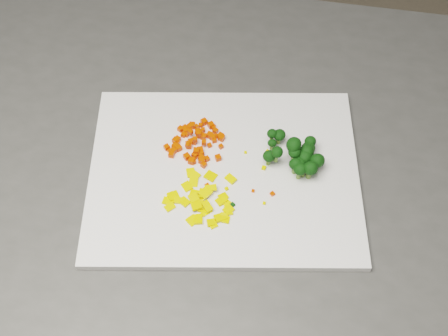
# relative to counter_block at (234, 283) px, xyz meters

# --- Properties ---
(counter_block) EXTENTS (1.14, 0.82, 0.90)m
(counter_block) POSITION_rel_counter_block_xyz_m (0.00, 0.00, 0.00)
(counter_block) COLOR #3F3F3D
(counter_block) RESTS_ON ground
(cutting_board) EXTENTS (0.43, 0.35, 0.01)m
(cutting_board) POSITION_rel_counter_block_xyz_m (-0.02, -0.03, 0.46)
(cutting_board) COLOR silver
(cutting_board) RESTS_ON counter_block
(carrot_pile) EXTENTS (0.09, 0.09, 0.02)m
(carrot_pile) POSITION_rel_counter_block_xyz_m (-0.07, 0.01, 0.47)
(carrot_pile) COLOR red
(carrot_pile) RESTS_ON cutting_board
(pepper_pile) EXTENTS (0.10, 0.10, 0.01)m
(pepper_pile) POSITION_rel_counter_block_xyz_m (-0.04, -0.08, 0.47)
(pepper_pile) COLOR yellow
(pepper_pile) RESTS_ON cutting_board
(broccoli_pile) EXTENTS (0.11, 0.11, 0.05)m
(broccoli_pile) POSITION_rel_counter_block_xyz_m (0.07, 0.01, 0.49)
(broccoli_pile) COLOR black
(broccoli_pile) RESTS_ON cutting_board
(carrot_cube_0) EXTENTS (0.01, 0.01, 0.01)m
(carrot_cube_0) POSITION_rel_counter_block_xyz_m (-0.07, 0.03, 0.47)
(carrot_cube_0) COLOR red
(carrot_cube_0) RESTS_ON carrot_pile
(carrot_cube_1) EXTENTS (0.01, 0.01, 0.01)m
(carrot_cube_1) POSITION_rel_counter_block_xyz_m (-0.08, 0.02, 0.46)
(carrot_cube_1) COLOR red
(carrot_cube_1) RESTS_ON carrot_pile
(carrot_cube_2) EXTENTS (0.01, 0.01, 0.01)m
(carrot_cube_2) POSITION_rel_counter_block_xyz_m (-0.05, 0.02, 0.46)
(carrot_cube_2) COLOR red
(carrot_cube_2) RESTS_ON carrot_pile
(carrot_cube_3) EXTENTS (0.01, 0.01, 0.01)m
(carrot_cube_3) POSITION_rel_counter_block_xyz_m (-0.10, 0.02, 0.46)
(carrot_cube_3) COLOR red
(carrot_cube_3) RESTS_ON carrot_pile
(carrot_cube_4) EXTENTS (0.01, 0.01, 0.01)m
(carrot_cube_4) POSITION_rel_counter_block_xyz_m (-0.09, 0.00, 0.46)
(carrot_cube_4) COLOR red
(carrot_cube_4) RESTS_ON carrot_pile
(carrot_cube_5) EXTENTS (0.01, 0.01, 0.01)m
(carrot_cube_5) POSITION_rel_counter_block_xyz_m (-0.07, 0.04, 0.47)
(carrot_cube_5) COLOR red
(carrot_cube_5) RESTS_ON carrot_pile
(carrot_cube_6) EXTENTS (0.01, 0.01, 0.01)m
(carrot_cube_6) POSITION_rel_counter_block_xyz_m (-0.10, 0.02, 0.46)
(carrot_cube_6) COLOR red
(carrot_cube_6) RESTS_ON carrot_pile
(carrot_cube_7) EXTENTS (0.01, 0.01, 0.01)m
(carrot_cube_7) POSITION_rel_counter_block_xyz_m (-0.06, 0.04, 0.46)
(carrot_cube_7) COLOR red
(carrot_cube_7) RESTS_ON carrot_pile
(carrot_cube_8) EXTENTS (0.01, 0.01, 0.01)m
(carrot_cube_8) POSITION_rel_counter_block_xyz_m (-0.08, 0.04, 0.46)
(carrot_cube_8) COLOR red
(carrot_cube_8) RESTS_ON carrot_pile
(carrot_cube_9) EXTENTS (0.01, 0.01, 0.01)m
(carrot_cube_9) POSITION_rel_counter_block_xyz_m (-0.05, 0.05, 0.47)
(carrot_cube_9) COLOR red
(carrot_cube_9) RESTS_ON carrot_pile
(carrot_cube_10) EXTENTS (0.01, 0.01, 0.01)m
(carrot_cube_10) POSITION_rel_counter_block_xyz_m (-0.10, 0.02, 0.46)
(carrot_cube_10) COLOR red
(carrot_cube_10) RESTS_ON carrot_pile
(carrot_cube_11) EXTENTS (0.01, 0.01, 0.01)m
(carrot_cube_11) POSITION_rel_counter_block_xyz_m (-0.07, -0.01, 0.46)
(carrot_cube_11) COLOR red
(carrot_cube_11) RESTS_ON carrot_pile
(carrot_cube_12) EXTENTS (0.01, 0.01, 0.01)m
(carrot_cube_12) POSITION_rel_counter_block_xyz_m (-0.03, 0.03, 0.46)
(carrot_cube_12) COLOR red
(carrot_cube_12) RESTS_ON carrot_pile
(carrot_cube_13) EXTENTS (0.01, 0.01, 0.01)m
(carrot_cube_13) POSITION_rel_counter_block_xyz_m (-0.03, 0.03, 0.46)
(carrot_cube_13) COLOR red
(carrot_cube_13) RESTS_ON carrot_pile
(carrot_cube_14) EXTENTS (0.01, 0.01, 0.01)m
(carrot_cube_14) POSITION_rel_counter_block_xyz_m (-0.07, 0.03, 0.47)
(carrot_cube_14) COLOR red
(carrot_cube_14) RESTS_ON carrot_pile
(carrot_cube_15) EXTENTS (0.01, 0.01, 0.01)m
(carrot_cube_15) POSITION_rel_counter_block_xyz_m (-0.10, -0.01, 0.46)
(carrot_cube_15) COLOR red
(carrot_cube_15) RESTS_ON carrot_pile
(carrot_cube_16) EXTENTS (0.01, 0.01, 0.01)m
(carrot_cube_16) POSITION_rel_counter_block_xyz_m (-0.08, 0.03, 0.47)
(carrot_cube_16) COLOR red
(carrot_cube_16) RESTS_ON carrot_pile
(carrot_cube_17) EXTENTS (0.01, 0.01, 0.01)m
(carrot_cube_17) POSITION_rel_counter_block_xyz_m (-0.07, -0.02, 0.46)
(carrot_cube_17) COLOR red
(carrot_cube_17) RESTS_ON carrot_pile
(carrot_cube_18) EXTENTS (0.01, 0.01, 0.01)m
(carrot_cube_18) POSITION_rel_counter_block_xyz_m (-0.10, -0.00, 0.46)
(carrot_cube_18) COLOR red
(carrot_cube_18) RESTS_ON carrot_pile
(carrot_cube_19) EXTENTS (0.01, 0.01, 0.01)m
(carrot_cube_19) POSITION_rel_counter_block_xyz_m (-0.08, 0.05, 0.46)
(carrot_cube_19) COLOR red
(carrot_cube_19) RESTS_ON carrot_pile
(carrot_cube_20) EXTENTS (0.01, 0.01, 0.01)m
(carrot_cube_20) POSITION_rel_counter_block_xyz_m (-0.09, 0.03, 0.46)
(carrot_cube_20) COLOR red
(carrot_cube_20) RESTS_ON carrot_pile
(carrot_cube_21) EXTENTS (0.01, 0.01, 0.01)m
(carrot_cube_21) POSITION_rel_counter_block_xyz_m (-0.08, 0.01, 0.46)
(carrot_cube_21) COLOR red
(carrot_cube_21) RESTS_ON carrot_pile
(carrot_cube_22) EXTENTS (0.01, 0.01, 0.01)m
(carrot_cube_22) POSITION_rel_counter_block_xyz_m (-0.08, 0.03, 0.46)
(carrot_cube_22) COLOR red
(carrot_cube_22) RESTS_ON carrot_pile
(carrot_cube_23) EXTENTS (0.01, 0.01, 0.01)m
(carrot_cube_23) POSITION_rel_counter_block_xyz_m (-0.06, 0.06, 0.47)
(carrot_cube_23) COLOR red
(carrot_cube_23) RESTS_ON carrot_pile
(carrot_cube_24) EXTENTS (0.01, 0.01, 0.01)m
(carrot_cube_24) POSITION_rel_counter_block_xyz_m (-0.05, -0.01, 0.46)
(carrot_cube_24) COLOR red
(carrot_cube_24) RESTS_ON carrot_pile
(carrot_cube_25) EXTENTS (0.01, 0.01, 0.01)m
(carrot_cube_25) POSITION_rel_counter_block_xyz_m (-0.09, 0.04, 0.46)
(carrot_cube_25) COLOR red
(carrot_cube_25) RESTS_ON carrot_pile
(carrot_cube_26) EXTENTS (0.01, 0.01, 0.01)m
(carrot_cube_26) POSITION_rel_counter_block_xyz_m (-0.05, -0.01, 0.46)
(carrot_cube_26) COLOR red
(carrot_cube_26) RESTS_ON carrot_pile
(carrot_cube_27) EXTENTS (0.01, 0.01, 0.01)m
(carrot_cube_27) POSITION_rel_counter_block_xyz_m (-0.04, 0.05, 0.46)
(carrot_cube_27) COLOR red
(carrot_cube_27) RESTS_ON carrot_pile
(carrot_cube_28) EXTENTS (0.01, 0.01, 0.01)m
(carrot_cube_28) POSITION_rel_counter_block_xyz_m (-0.07, 0.02, 0.46)
(carrot_cube_28) COLOR red
(carrot_cube_28) RESTS_ON carrot_pile
(carrot_cube_29) EXTENTS (0.01, 0.01, 0.01)m
(carrot_cube_29) POSITION_rel_counter_block_xyz_m (-0.07, -0.02, 0.47)
(carrot_cube_29) COLOR red
(carrot_cube_29) RESTS_ON carrot_pile
(carrot_cube_30) EXTENTS (0.01, 0.01, 0.01)m
(carrot_cube_30) POSITION_rel_counter_block_xyz_m (-0.10, 0.00, 0.46)
(carrot_cube_30) COLOR red
(carrot_cube_30) RESTS_ON carrot_pile
(carrot_cube_31) EXTENTS (0.01, 0.01, 0.01)m
(carrot_cube_31) POSITION_rel_counter_block_xyz_m (-0.06, 0.03, 0.46)
(carrot_cube_31) COLOR red
(carrot_cube_31) RESTS_ON carrot_pile
(carrot_cube_32) EXTENTS (0.01, 0.01, 0.01)m
(carrot_cube_32) POSITION_rel_counter_block_xyz_m (-0.04, 0.03, 0.46)
(carrot_cube_32) COLOR red
(carrot_cube_32) RESTS_ON carrot_pile
(carrot_cube_33) EXTENTS (0.01, 0.01, 0.01)m
(carrot_cube_33) POSITION_rel_counter_block_xyz_m (-0.11, 0.00, 0.46)
(carrot_cube_33) COLOR red
(carrot_cube_33) RESTS_ON carrot_pile
(carrot_cube_34) EXTENTS (0.01, 0.01, 0.01)m
(carrot_cube_34) POSITION_rel_counter_block_xyz_m (-0.05, 0.05, 0.46)
(carrot_cube_34) COLOR red
(carrot_cube_34) RESTS_ON carrot_pile
(carrot_cube_35) EXTENTS (0.01, 0.01, 0.01)m
(carrot_cube_35) POSITION_rel_counter_block_xyz_m (-0.07, -0.02, 0.46)
(carrot_cube_35) COLOR red
(carrot_cube_35) RESTS_ON carrot_pile
(carrot_cube_36) EXTENTS (0.01, 0.01, 0.01)m
(carrot_cube_36) POSITION_rel_counter_block_xyz_m (-0.10, 0.01, 0.46)
(carrot_cube_36) COLOR red
(carrot_cube_36) RESTS_ON carrot_pile
(carrot_cube_37) EXTENTS (0.01, 0.01, 0.01)m
(carrot_cube_37) POSITION_rel_counter_block_xyz_m (-0.06, -0.00, 0.46)
(carrot_cube_37) COLOR red
(carrot_cube_37) RESTS_ON carrot_pile
(carrot_cube_38) EXTENTS (0.01, 0.01, 0.01)m
(carrot_cube_38) POSITION_rel_counter_block_xyz_m (-0.10, 0.04, 0.46)
(carrot_cube_38) COLOR red
(carrot_cube_38) RESTS_ON carrot_pile
(carrot_cube_39) EXTENTS (0.01, 0.01, 0.01)m
(carrot_cube_39) POSITION_rel_counter_block_xyz_m (-0.05, -0.02, 0.46)
(carrot_cube_39) COLOR red
(carrot_cube_39) RESTS_ON carrot_pile
(carrot_cube_40) EXTENTS (0.01, 0.01, 0.01)m
(carrot_cube_40) POSITION_rel_counter_block_xyz_m (-0.05, -0.02, 0.46)
(carrot_cube_40) COLOR red
(carrot_cube_40) RESTS_ON carrot_pile
(carrot_cube_41) EXTENTS (0.01, 0.01, 0.01)m
(carrot_cube_41) POSITION_rel_counter_block_xyz_m (-0.06, -0.00, 0.47)
(carrot_cube_41) COLOR red
(carrot_cube_41) RESTS_ON carrot_pile
(carrot_cube_42) EXTENTS (0.01, 0.01, 0.01)m
(carrot_cube_42) POSITION_rel_counter_block_xyz_m (-0.07, 0.05, 0.46)
(carrot_cube_42) COLOR red
(carrot_cube_42) RESTS_ON carrot_pile
(carrot_cube_43) EXTENTS (0.01, 0.01, 0.01)m
(carrot_cube_43) POSITION_rel_counter_block_xyz_m (-0.09, 0.04, 0.46)
(carrot_cube_43) COLOR red
(carrot_cube_43) RESTS_ON carrot_pile
(carrot_cube_44) EXTENTS (0.01, 0.01, 0.01)m
(carrot_cube_44) POSITION_rel_counter_block_xyz_m (-0.05, -0.01, 0.46)
(carrot_cube_44) COLOR red
(carrot_cube_44) RESTS_ON carrot_pile
(carrot_cube_45) EXTENTS (0.01, 0.01, 0.01)m
(carrot_cube_45) POSITION_rel_counter_block_xyz_m (-0.04, 0.04, 0.46)
(carrot_cube_45) COLOR red
(carrot_cube_45) RESTS_ON carrot_pile
(carrot_cube_46) EXTENTS (0.01, 0.01, 0.01)m
(carrot_cube_46) POSITION_rel_counter_block_xyz_m (-0.07, 0.03, 0.47)
(carrot_cube_46) COLOR red
(carrot_cube_46) RESTS_ON carrot_pile
(carrot_cube_47) EXTENTS (0.01, 0.01, 0.01)m
(carrot_cube_47) POSITION_rel_counter_block_xyz_m (-0.05, -0.01, 0.46)
(carrot_cube_47) COLOR red
(carrot_cube_47) RESTS_ON carrot_pile
(carrot_cube_48) EXTENTS (0.01, 0.01, 0.01)m
(carrot_cube_48) POSITION_rel_counter_block_xyz_m (-0.04, 0.03, 0.46)
(carrot_cube_48) COLOR red
(carrot_cube_48) RESTS_ON carrot_pile
(carrot_cube_49) EXTENTS (0.01, 0.01, 0.01)m
(carrot_cube_49) POSITION_rel_counter_block_xyz_m (-0.08, 0.05, 0.46)
(carrot_cube_49) COLOR red
(carrot_cube_49) RESTS_ON carrot_pile
(carrot_cube_50) EXTENTS (0.01, 0.01, 0.01)m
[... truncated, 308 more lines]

